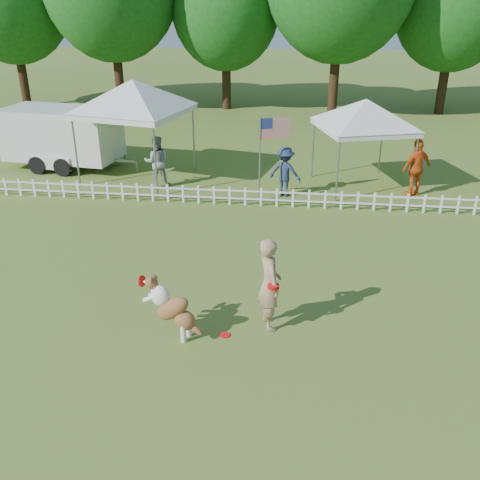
{
  "coord_description": "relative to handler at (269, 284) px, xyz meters",
  "views": [
    {
      "loc": [
        1.43,
        -8.79,
        6.12
      ],
      "look_at": [
        0.17,
        2.0,
        1.1
      ],
      "focal_mm": 40.0,
      "sensor_mm": 36.0,
      "label": 1
    }
  ],
  "objects": [
    {
      "name": "ground",
      "position": [
        -0.94,
        -0.33,
        -0.96
      ],
      "size": [
        120.0,
        120.0,
        0.0
      ],
      "primitive_type": "plane",
      "color": "#47651F",
      "rests_on": "ground"
    },
    {
      "name": "picket_fence",
      "position": [
        -0.94,
        6.67,
        -0.66
      ],
      "size": [
        22.0,
        0.08,
        0.6
      ],
      "primitive_type": null,
      "color": "white",
      "rests_on": "ground"
    },
    {
      "name": "handler",
      "position": [
        0.0,
        0.0,
        0.0
      ],
      "size": [
        0.68,
        0.82,
        1.93
      ],
      "primitive_type": "imported",
      "rotation": [
        0.0,
        0.0,
        1.94
      ],
      "color": "tan",
      "rests_on": "ground"
    },
    {
      "name": "dog",
      "position": [
        -1.8,
        -0.57,
        -0.35
      ],
      "size": [
        1.26,
        0.73,
        1.23
      ],
      "primitive_type": null,
      "rotation": [
        0.0,
        0.0,
        -0.3
      ],
      "color": "brown",
      "rests_on": "ground"
    },
    {
      "name": "frisbee_on_turf",
      "position": [
        -0.82,
        -0.45,
        -0.95
      ],
      "size": [
        0.25,
        0.25,
        0.02
      ],
      "primitive_type": "cylinder",
      "rotation": [
        0.0,
        0.0,
        -0.28
      ],
      "color": "red",
      "rests_on": "ground"
    },
    {
      "name": "canopy_tent_left",
      "position": [
        -5.32,
        9.05,
        0.74
      ],
      "size": [
        3.96,
        3.96,
        3.41
      ],
      "primitive_type": null,
      "rotation": [
        0.0,
        0.0,
        -0.23
      ],
      "color": "silver",
      "rests_on": "ground"
    },
    {
      "name": "canopy_tent_right",
      "position": [
        2.54,
        9.01,
        0.5
      ],
      "size": [
        3.54,
        3.54,
        2.93
      ],
      "primitive_type": null,
      "rotation": [
        0.0,
        0.0,
        0.3
      ],
      "color": "silver",
      "rests_on": "ground"
    },
    {
      "name": "cargo_trailer",
      "position": [
        -8.55,
        10.03,
        0.18
      ],
      "size": [
        5.46,
        2.94,
        2.29
      ],
      "primitive_type": null,
      "rotation": [
        0.0,
        0.0,
        -0.13
      ],
      "color": "silver",
      "rests_on": "ground"
    },
    {
      "name": "flag_pole",
      "position": [
        -0.78,
        7.08,
        0.4
      ],
      "size": [
        1.01,
        0.5,
        2.73
      ],
      "primitive_type": null,
      "rotation": [
        0.0,
        0.0,
        0.39
      ],
      "color": "gray",
      "rests_on": "ground"
    },
    {
      "name": "spectator_a",
      "position": [
        -4.42,
        8.21,
        -0.08
      ],
      "size": [
        1.0,
        0.86,
        1.76
      ],
      "primitive_type": "imported",
      "rotation": [
        0.0,
        0.0,
        3.4
      ],
      "color": "gray",
      "rests_on": "ground"
    },
    {
      "name": "spectator_b",
      "position": [
        0.01,
        7.73,
        -0.14
      ],
      "size": [
        1.19,
        0.89,
        1.64
      ],
      "primitive_type": "imported",
      "rotation": [
        0.0,
        0.0,
        2.85
      ],
      "color": "#23314B",
      "rests_on": "ground"
    },
    {
      "name": "spectator_c",
      "position": [
        4.27,
        8.28,
        -0.02
      ],
      "size": [
        1.19,
        0.98,
        1.89
      ],
      "primitive_type": "imported",
      "rotation": [
        0.0,
        0.0,
        3.7
      ],
      "color": "#DE571A",
      "rests_on": "ground"
    },
    {
      "name": "tree_far_left",
      "position": [
        -15.94,
        21.67,
        4.54
      ],
      "size": [
        6.6,
        6.6,
        11.0
      ],
      "primitive_type": null,
      "color": "#164C15",
      "rests_on": "ground"
    },
    {
      "name": "tree_center_left",
      "position": [
        -3.94,
        22.17,
        3.94
      ],
      "size": [
        6.0,
        6.0,
        9.8
      ],
      "primitive_type": null,
      "color": "#164C15",
      "rests_on": "ground"
    },
    {
      "name": "tree_right",
      "position": [
        8.06,
        22.17,
        4.24
      ],
      "size": [
        6.2,
        6.2,
        10.4
      ],
      "primitive_type": null,
      "color": "#164C15",
      "rests_on": "ground"
    }
  ]
}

